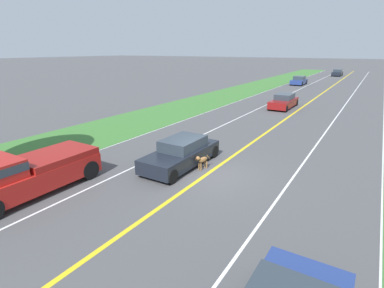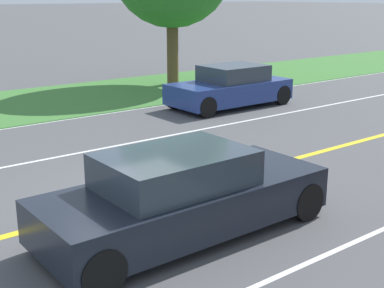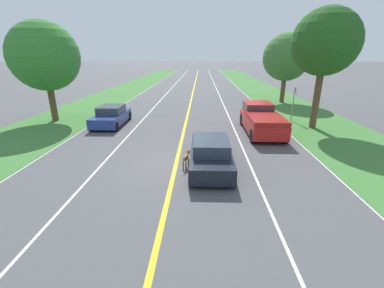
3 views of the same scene
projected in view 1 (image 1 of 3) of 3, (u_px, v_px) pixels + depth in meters
ground_plane at (207, 174)px, 13.94m from camera, size 400.00×400.00×0.00m
centre_divider_line at (207, 174)px, 13.94m from camera, size 0.18×160.00×0.01m
lane_edge_line_right at (102, 149)px, 17.44m from camera, size 0.14×160.00×0.01m
lane_edge_line_left at (383, 216)px, 10.44m from camera, size 0.14×160.00×0.01m
lane_dash_same_dir at (149, 160)px, 15.69m from camera, size 0.10×160.00×0.01m
lane_dash_oncoming at (283, 192)px, 12.19m from camera, size 0.10×160.00×0.01m
grass_verge_right at (69, 141)px, 18.94m from camera, size 6.00×160.00×0.03m
ego_car at (182, 153)px, 14.78m from camera, size 1.86×4.72×1.38m
dog at (202, 160)px, 14.33m from camera, size 0.36×1.01×0.76m
pickup_truck at (25, 173)px, 11.76m from camera, size 2.13×5.32×1.76m
car_trailing_near at (284, 101)px, 29.45m from camera, size 1.79×4.77×1.38m
car_trailing_mid at (299, 81)px, 48.67m from camera, size 1.89×4.25×1.38m
car_trailing_far at (337, 73)px, 64.63m from camera, size 1.85×4.59×1.43m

